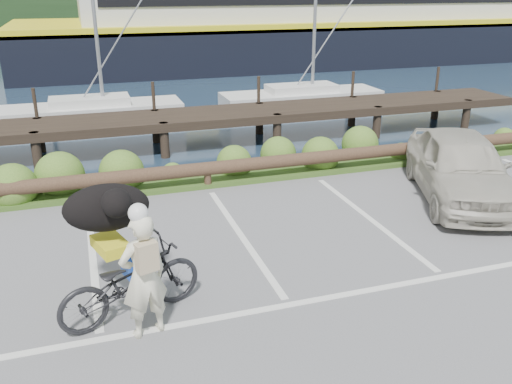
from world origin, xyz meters
TOP-DOWN VIEW (x-y plane):
  - ground at (0.00, 0.00)m, footprint 72.00×72.00m
  - harbor_backdrop at (0.39, 78.47)m, footprint 170.00×160.00m
  - vegetation_strip at (0.00, 5.30)m, footprint 34.00×1.60m
  - log_rail at (0.00, 4.60)m, footprint 32.00×0.30m
  - bicycle at (-2.13, 0.01)m, footprint 2.13×1.27m
  - cyclist at (-1.99, -0.44)m, footprint 0.71×0.57m
  - dog at (-2.33, 0.63)m, footprint 0.90×1.29m
  - parked_car at (4.91, 2.37)m, footprint 3.15×4.50m

SIDE VIEW (x-z plane):
  - harbor_backdrop at x=0.39m, z-range -15.00..15.00m
  - ground at x=0.00m, z-range 0.00..0.00m
  - log_rail at x=0.00m, z-range -0.30..0.30m
  - vegetation_strip at x=0.00m, z-range 0.00..0.10m
  - bicycle at x=-2.13m, z-range 0.00..1.06m
  - parked_car at x=4.91m, z-range 0.00..1.42m
  - cyclist at x=-1.99m, z-range 0.00..1.69m
  - dog at x=-2.33m, z-range 1.06..1.74m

